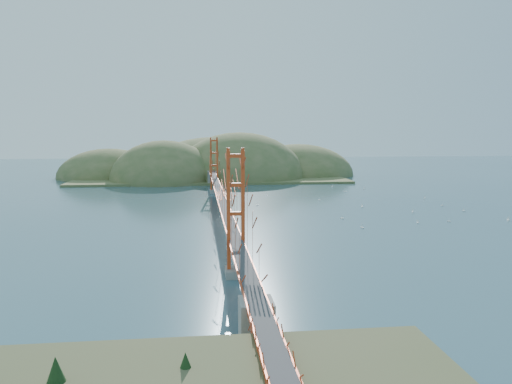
{
  "coord_description": "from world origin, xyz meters",
  "views": [
    {
      "loc": [
        -3.29,
        -74.16,
        13.35
      ],
      "look_at": [
        5.32,
        0.0,
        3.9
      ],
      "focal_mm": 35.0,
      "sensor_mm": 36.0,
      "label": 1
    }
  ],
  "objects": [
    {
      "name": "sailboat_17",
      "position": [
        33.43,
        32.72,
        0.14
      ],
      "size": [
        0.54,
        0.53,
        0.61
      ],
      "color": "white",
      "rests_on": "ground"
    },
    {
      "name": "bridge",
      "position": [
        0.0,
        0.18,
        7.01
      ],
      "size": [
        2.2,
        94.4,
        12.0
      ],
      "color": "gray",
      "rests_on": "ground"
    },
    {
      "name": "sailboat_11",
      "position": [
        39.02,
        7.59,
        0.13
      ],
      "size": [
        0.54,
        0.54,
        0.56
      ],
      "color": "white",
      "rests_on": "ground"
    },
    {
      "name": "sailboat_2",
      "position": [
        32.74,
        -6.69,
        0.14
      ],
      "size": [
        0.56,
        0.56,
        0.61
      ],
      "color": "white",
      "rests_on": "ground"
    },
    {
      "name": "sailboat_7",
      "position": [
        27.82,
        28.77,
        0.16
      ],
      "size": [
        0.66,
        0.63,
        0.74
      ],
      "color": "white",
      "rests_on": "ground"
    },
    {
      "name": "sailboat_15",
      "position": [
        27.67,
        38.34,
        0.14
      ],
      "size": [
        0.56,
        0.56,
        0.58
      ],
      "color": "white",
      "rests_on": "ground"
    },
    {
      "name": "promontory",
      "position": [
        0.0,
        -48.5,
        0.12
      ],
      "size": [
        9.0,
        6.0,
        0.24
      ],
      "primitive_type": "cube",
      "color": "#59544C",
      "rests_on": "ground"
    },
    {
      "name": "sailboat_14",
      "position": [
        24.72,
        8.16,
        0.16
      ],
      "size": [
        0.58,
        0.64,
        0.73
      ],
      "color": "white",
      "rests_on": "ground"
    },
    {
      "name": "sailboat_extra_0",
      "position": [
        39.74,
        1.8,
        0.15
      ],
      "size": [
        0.54,
        0.57,
        0.64
      ],
      "color": "white",
      "rests_on": "ground"
    },
    {
      "name": "far_headlands",
      "position": [
        2.21,
        68.52,
        0.0
      ],
      "size": [
        84.0,
        58.0,
        25.0
      ],
      "color": "olive",
      "rests_on": "ground"
    },
    {
      "name": "sailboat_4",
      "position": [
        30.9,
        1.59,
        0.16
      ],
      "size": [
        0.66,
        0.66,
        0.71
      ],
      "color": "white",
      "rests_on": "ground"
    },
    {
      "name": "fort",
      "position": [
        0.4,
        -47.8,
        0.67
      ],
      "size": [
        3.7,
        2.3,
        1.75
      ],
      "color": "maroon",
      "rests_on": "ground"
    },
    {
      "name": "sailboat_16",
      "position": [
        19.28,
        16.8,
        0.14
      ],
      "size": [
        0.57,
        0.57,
        0.61
      ],
      "color": "white",
      "rests_on": "ground"
    },
    {
      "name": "sailboat_5",
      "position": [
        41.88,
        -6.77,
        0.16
      ],
      "size": [
        0.61,
        0.65,
        0.73
      ],
      "color": "white",
      "rests_on": "ground"
    },
    {
      "name": "sailboat_1",
      "position": [
        18.06,
        -2.53,
        0.15
      ],
      "size": [
        0.6,
        0.6,
        0.64
      ],
      "color": "white",
      "rests_on": "ground"
    },
    {
      "name": "sailboat_12",
      "position": [
        10.28,
        24.62,
        0.14
      ],
      "size": [
        0.54,
        0.54,
        0.59
      ],
      "color": "white",
      "rests_on": "ground"
    },
    {
      "name": "ground",
      "position": [
        0.0,
        0.0,
        0.0
      ],
      "size": [
        320.0,
        320.0,
        0.0
      ],
      "primitive_type": "plane",
      "color": "#315463",
      "rests_on": "ground"
    },
    {
      "name": "sailboat_6",
      "position": [
        18.7,
        -9.75,
        0.15
      ],
      "size": [
        0.58,
        0.58,
        0.64
      ],
      "color": "white",
      "rests_on": "ground"
    },
    {
      "name": "sailboat_3",
      "position": [
        6.88,
        11.6,
        0.15
      ],
      "size": [
        0.56,
        0.47,
        0.64
      ],
      "color": "white",
      "rests_on": "ground"
    },
    {
      "name": "sailboat_0",
      "position": [
        27.74,
        -7.23,
        0.15
      ],
      "size": [
        0.59,
        0.59,
        0.66
      ],
      "color": "white",
      "rests_on": "ground"
    },
    {
      "name": "sailboat_9",
      "position": [
        40.04,
        16.67,
        0.14
      ],
      "size": [
        0.59,
        0.59,
        0.61
      ],
      "color": "white",
      "rests_on": "ground"
    },
    {
      "name": "approach_viaduct",
      "position": [
        0.0,
        -51.91,
        2.55
      ],
      "size": [
        1.4,
        12.0,
        3.38
      ],
      "color": "#B33513",
      "rests_on": "ground"
    }
  ]
}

